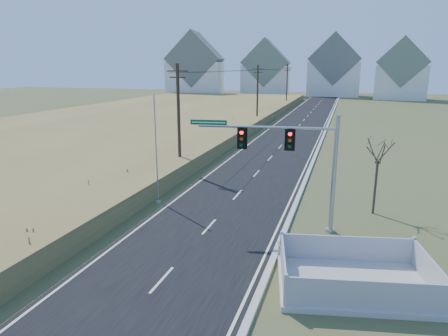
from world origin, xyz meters
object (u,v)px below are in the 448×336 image
(traffic_signal_mast, at_px, (299,159))
(flagpole, at_px, (157,161))
(fence_enclosure, at_px, (354,281))
(bare_tree, at_px, (379,150))
(open_sign, at_px, (284,248))

(traffic_signal_mast, xyz_separation_m, flagpole, (-9.30, 1.77, -1.17))
(fence_enclosure, bearing_deg, traffic_signal_mast, 108.28)
(traffic_signal_mast, height_order, fence_enclosure, traffic_signal_mast)
(traffic_signal_mast, xyz_separation_m, fence_enclosure, (3.03, -5.31, -3.72))
(bare_tree, bearing_deg, flagpole, -170.98)
(fence_enclosure, bearing_deg, flagpole, 138.69)
(traffic_signal_mast, bearing_deg, flagpole, 162.25)
(flagpole, distance_m, bare_tree, 13.69)
(traffic_signal_mast, relative_size, flagpole, 1.12)
(traffic_signal_mast, distance_m, bare_tree, 5.72)
(traffic_signal_mast, bearing_deg, fence_enclosure, -67.24)
(flagpole, relative_size, bare_tree, 1.43)
(open_sign, bearing_deg, fence_enclosure, -39.18)
(fence_enclosure, height_order, flagpole, flagpole)
(fence_enclosure, bearing_deg, open_sign, 135.57)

